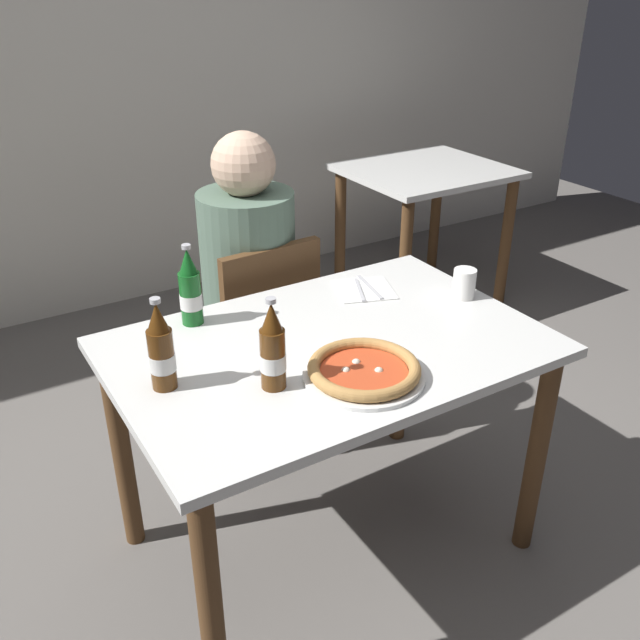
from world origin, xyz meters
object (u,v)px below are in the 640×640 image
at_px(dining_table_main, 329,377).
at_px(chair_behind_table, 259,332).
at_px(beer_bottle_left, 190,291).
at_px(napkin_with_cutlery, 365,289).
at_px(beer_bottle_right, 273,351).
at_px(beer_bottle_center, 161,351).
at_px(dining_table_background, 425,197).
at_px(diner_seated, 250,302).
at_px(paper_cup, 464,284).
at_px(pizza_margherita_near, 364,371).

relative_size(dining_table_main, chair_behind_table, 1.41).
bearing_deg(beer_bottle_left, napkin_with_cutlery, -7.92).
xyz_separation_m(dining_table_main, beer_bottle_right, (-0.24, -0.12, 0.22)).
height_order(dining_table_main, beer_bottle_center, beer_bottle_center).
bearing_deg(dining_table_main, chair_behind_table, 82.98).
distance_m(dining_table_main, beer_bottle_left, 0.47).
distance_m(dining_table_background, beer_bottle_center, 2.30).
bearing_deg(dining_table_background, diner_seated, -154.40).
relative_size(dining_table_main, beer_bottle_left, 4.86).
relative_size(chair_behind_table, paper_cup, 8.95).
relative_size(chair_behind_table, napkin_with_cutlery, 3.68).
distance_m(dining_table_background, pizza_margherita_near, 2.09).
xyz_separation_m(beer_bottle_center, paper_cup, (1.00, 0.00, -0.06)).
bearing_deg(chair_behind_table, beer_bottle_center, 43.94).
bearing_deg(paper_cup, napkin_with_cutlery, 139.02).
xyz_separation_m(chair_behind_table, pizza_margherita_near, (-0.10, -0.81, 0.29)).
bearing_deg(beer_bottle_left, dining_table_background, 30.25).
bearing_deg(pizza_margherita_near, chair_behind_table, 83.22).
relative_size(diner_seated, dining_table_background, 1.51).
bearing_deg(pizza_margherita_near, paper_cup, 23.01).
xyz_separation_m(beer_bottle_center, napkin_with_cutlery, (0.76, 0.21, -0.10)).
height_order(pizza_margherita_near, beer_bottle_center, beer_bottle_center).
height_order(dining_table_main, paper_cup, paper_cup).
bearing_deg(beer_bottle_center, chair_behind_table, 46.83).
xyz_separation_m(dining_table_main, dining_table_background, (1.42, 1.30, -0.04)).
distance_m(pizza_margherita_near, beer_bottle_center, 0.51).
distance_m(beer_bottle_right, napkin_with_cutlery, 0.64).
xyz_separation_m(dining_table_background, beer_bottle_left, (-1.69, -0.99, 0.26)).
xyz_separation_m(dining_table_background, beer_bottle_right, (-1.65, -1.42, 0.26)).
bearing_deg(paper_cup, dining_table_background, 55.00).
height_order(napkin_with_cutlery, paper_cup, paper_cup).
height_order(beer_bottle_left, paper_cup, beer_bottle_left).
relative_size(chair_behind_table, beer_bottle_right, 3.44).
distance_m(chair_behind_table, beer_bottle_right, 0.87).
bearing_deg(napkin_with_cutlery, paper_cup, -40.98).
relative_size(diner_seated, beer_bottle_right, 4.89).
distance_m(dining_table_main, beer_bottle_right, 0.34).
height_order(beer_bottle_right, napkin_with_cutlery, beer_bottle_right).
bearing_deg(paper_cup, pizza_margherita_near, -156.99).
bearing_deg(pizza_margherita_near, diner_seated, 83.84).
bearing_deg(napkin_with_cutlery, diner_seated, 116.74).
xyz_separation_m(diner_seated, pizza_margherita_near, (-0.09, -0.86, 0.19)).
xyz_separation_m(dining_table_main, beer_bottle_center, (-0.47, 0.03, 0.22)).
bearing_deg(beer_bottle_left, dining_table_main, -48.41).
bearing_deg(dining_table_main, paper_cup, 3.25).
bearing_deg(napkin_with_cutlery, chair_behind_table, 119.35).
bearing_deg(pizza_margherita_near, napkin_with_cutlery, 55.04).
height_order(chair_behind_table, diner_seated, diner_seated).
height_order(diner_seated, beer_bottle_center, diner_seated).
height_order(dining_table_main, beer_bottle_right, beer_bottle_right).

